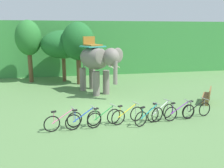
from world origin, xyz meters
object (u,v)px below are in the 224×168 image
at_px(bike_green, 104,118).
at_px(tree_center_right, 78,42).
at_px(bike_pink, 63,121).
at_px(wooden_bench, 208,95).
at_px(bike_blue, 84,120).
at_px(bike_purple, 180,112).
at_px(bike_yellow, 127,115).
at_px(bike_white, 161,112).
at_px(elephant, 96,61).
at_px(bike_black, 197,110).
at_px(tree_center, 63,45).
at_px(tree_left, 28,38).
at_px(bike_teal, 149,116).

bearing_deg(bike_green, tree_center_right, 93.15).
distance_m(bike_pink, wooden_bench, 8.64).
height_order(bike_blue, bike_purple, same).
height_order(bike_yellow, bike_white, same).
relative_size(elephant, bike_green, 2.57).
bearing_deg(bike_green, bike_purple, 0.17).
bearing_deg(wooden_bench, bike_pink, -164.63).
relative_size(bike_black, wooden_bench, 1.16).
xyz_separation_m(bike_blue, bike_black, (5.52, 0.18, 0.00)).
bearing_deg(tree_center, bike_blue, -86.07).
bearing_deg(wooden_bench, bike_purple, -142.58).
bearing_deg(bike_white, bike_green, -176.00).
distance_m(bike_pink, bike_purple, 5.43).
distance_m(bike_blue, wooden_bench, 7.80).
distance_m(tree_center, wooden_bench, 11.72).
relative_size(tree_center_right, elephant, 1.15).
relative_size(tree_center, bike_black, 2.49).
bearing_deg(bike_blue, bike_pink, -179.50).
height_order(bike_pink, bike_black, same).
height_order(tree_left, bike_blue, tree_left).
bearing_deg(bike_black, bike_purple, -172.88).
height_order(bike_yellow, bike_black, same).
height_order(tree_left, tree_center, tree_left).
bearing_deg(elephant, bike_blue, -103.50).
bearing_deg(bike_white, bike_black, -1.90).
bearing_deg(tree_left, elephant, -44.21).
distance_m(bike_pink, bike_green, 1.79).
bearing_deg(bike_blue, bike_black, 1.89).
distance_m(tree_left, bike_green, 11.77).
relative_size(bike_blue, bike_white, 1.03).
height_order(tree_left, bike_teal, tree_left).
relative_size(elephant, bike_blue, 2.54).
xyz_separation_m(bike_pink, bike_teal, (3.82, -0.16, 0.00)).
bearing_deg(bike_black, bike_blue, -178.11).
bearing_deg(bike_blue, bike_teal, -3.34).
relative_size(tree_center_right, bike_yellow, 2.93).
bearing_deg(bike_blue, bike_green, 3.19).
distance_m(elephant, bike_pink, 6.56).
xyz_separation_m(tree_center_right, elephant, (0.98, -3.04, -1.13)).
relative_size(tree_left, bike_white, 3.13).
bearing_deg(bike_blue, tree_left, 107.85).
xyz_separation_m(bike_blue, bike_teal, (2.95, -0.17, 0.00)).
height_order(bike_purple, wooden_bench, bike_purple).
relative_size(bike_teal, bike_white, 1.00).
height_order(tree_center_right, bike_black, tree_center_right).
relative_size(bike_green, bike_teal, 1.02).
height_order(tree_center, bike_purple, tree_center).
bearing_deg(bike_black, bike_yellow, -179.69).
relative_size(bike_purple, bike_black, 1.01).
height_order(bike_pink, wooden_bench, bike_pink).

